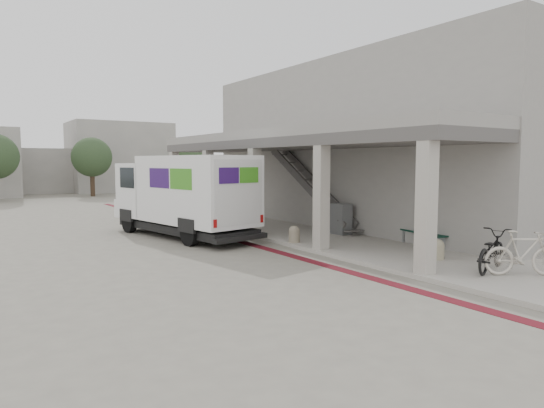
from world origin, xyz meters
TOP-DOWN VIEW (x-y plane):
  - ground at (0.00, 0.00)m, footprint 120.00×120.00m
  - bike_lane_stripe at (1.00, 2.00)m, footprint 0.35×40.00m
  - sidewalk at (4.00, 0.00)m, footprint 4.40×28.00m
  - transit_building at (6.83, 4.50)m, footprint 7.60×17.00m
  - distant_backdrop at (-2.84, 35.89)m, footprint 28.00×10.00m
  - tree_mid at (2.00, 30.00)m, footprint 3.20×3.20m
  - tree_right at (10.00, 29.00)m, footprint 3.20×3.20m
  - fedex_truck at (-0.23, 5.87)m, footprint 3.37×7.40m
  - bench at (5.20, -0.90)m, footprint 0.77×1.94m
  - bollard_near at (3.77, -2.56)m, footprint 0.38×0.38m
  - bollard_far at (2.10, 1.92)m, footprint 0.38×0.38m
  - utility_cabinet at (4.68, 2.50)m, footprint 0.53×0.70m
  - bicycle_black at (3.66, -4.24)m, footprint 2.06×1.23m
  - bicycle_cream at (3.84, -4.95)m, footprint 1.78×1.46m

SIDE VIEW (x-z plane):
  - ground at x=0.00m, z-range 0.00..0.00m
  - bike_lane_stripe at x=1.00m, z-range 0.00..0.01m
  - sidewalk at x=4.00m, z-range 0.00..0.12m
  - bollard_far at x=2.10m, z-range 0.12..0.68m
  - bollard_near at x=3.77m, z-range 0.12..0.68m
  - bench at x=5.20m, z-range 0.22..0.66m
  - bicycle_black at x=3.66m, z-range 0.12..1.14m
  - bicycle_cream at x=3.84m, z-range 0.12..1.21m
  - utility_cabinet at x=4.68m, z-range 0.12..1.26m
  - fedex_truck at x=-0.23m, z-range 0.10..3.14m
  - distant_backdrop at x=-2.84m, z-range -0.55..5.95m
  - tree_mid at x=2.00m, z-range 0.78..5.58m
  - tree_right at x=10.00m, z-range 0.78..5.58m
  - transit_building at x=6.83m, z-range -0.10..6.90m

